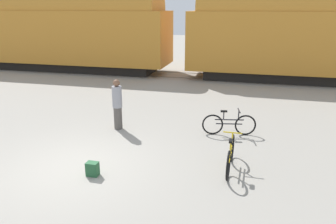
% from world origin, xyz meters
% --- Properties ---
extents(ground_plane, '(80.00, 80.00, 0.00)m').
position_xyz_m(ground_plane, '(0.00, 0.00, 0.00)').
color(ground_plane, gray).
extents(freight_train, '(51.48, 3.04, 5.06)m').
position_xyz_m(freight_train, '(-0.00, 11.97, 2.63)').
color(freight_train, black).
rests_on(freight_train, ground_plane).
extents(rail_near, '(63.48, 0.07, 0.01)m').
position_xyz_m(rail_near, '(0.00, 11.25, 0.01)').
color(rail_near, '#4C4238').
rests_on(rail_near, ground_plane).
extents(rail_far, '(63.48, 0.07, 0.01)m').
position_xyz_m(rail_far, '(0.00, 12.68, 0.01)').
color(rail_far, '#4C4238').
rests_on(rail_far, ground_plane).
extents(bicycle_black, '(1.65, 0.46, 0.82)m').
position_xyz_m(bicycle_black, '(3.54, 3.12, 0.35)').
color(bicycle_black, black).
rests_on(bicycle_black, ground_plane).
extents(bicycle_yellow, '(0.46, 1.74, 0.88)m').
position_xyz_m(bicycle_yellow, '(3.74, 0.80, 0.38)').
color(bicycle_yellow, black).
rests_on(bicycle_yellow, ground_plane).
extents(person_in_grey, '(0.31, 0.31, 1.65)m').
position_xyz_m(person_in_grey, '(-0.01, 2.79, 0.83)').
color(person_in_grey, '#514C47').
rests_on(person_in_grey, ground_plane).
extents(backpack, '(0.28, 0.20, 0.34)m').
position_xyz_m(backpack, '(0.60, -0.30, 0.17)').
color(backpack, '#235633').
rests_on(backpack, ground_plane).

